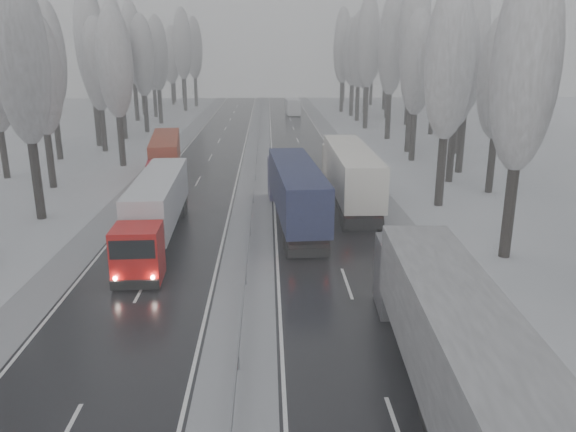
{
  "coord_description": "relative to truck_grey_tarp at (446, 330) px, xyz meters",
  "views": [
    {
      "loc": [
        1.21,
        -14.78,
        11.64
      ],
      "look_at": [
        2.38,
        17.05,
        2.2
      ],
      "focal_mm": 35.0,
      "sensor_mm": 36.0,
      "label": 1
    }
  ],
  "objects": [
    {
      "name": "shoulder_left",
      "position": [
        -17.37,
        27.98,
        -2.56
      ],
      "size": [
        2.4,
        200.0,
        0.04
      ],
      "primitive_type": "cube",
      "color": "gray",
      "rests_on": "ground"
    },
    {
      "name": "tree_39",
      "position": [
        14.38,
        118.7,
        7.87
      ],
      "size": [
        3.6,
        3.6,
        16.19
      ],
      "color": "black",
      "rests_on": "ground"
    },
    {
      "name": "tree_76",
      "position": [
        -21.22,
        106.7,
        9.37
      ],
      "size": [
        3.6,
        3.6,
        18.55
      ],
      "color": "black",
      "rests_on": "ground"
    },
    {
      "name": "tree_67",
      "position": [
        -26.72,
        64.33,
        8.45
      ],
      "size": [
        3.6,
        3.6,
        17.09
      ],
      "color": "black",
      "rests_on": "ground"
    },
    {
      "name": "tree_20",
      "position": [
        10.73,
        33.14,
        7.56
      ],
      "size": [
        3.6,
        3.6,
        15.71
      ],
      "color": "black",
      "rests_on": "ground"
    },
    {
      "name": "tree_34",
      "position": [
        8.56,
        94.29,
        8.79
      ],
      "size": [
        3.6,
        3.6,
        17.63
      ],
      "color": "black",
      "rests_on": "ground"
    },
    {
      "name": "truck_blue_box",
      "position": [
        -4.15,
        20.77,
        -0.06
      ],
      "size": [
        3.74,
        16.97,
        4.32
      ],
      "rotation": [
        0.0,
        0.0,
        0.07
      ],
      "color": "#211E4D",
      "rests_on": "ground"
    },
    {
      "name": "median_guardrail",
      "position": [
        -7.17,
        27.96,
        -1.98
      ],
      "size": [
        0.12,
        200.0,
        0.76
      ],
      "color": "slate",
      "rests_on": "ground"
    },
    {
      "name": "tree_68",
      "position": [
        -23.75,
        67.09,
        8.17
      ],
      "size": [
        3.6,
        3.6,
        16.65
      ],
      "color": "black",
      "rests_on": "ground"
    },
    {
      "name": "tree_31",
      "position": [
        15.31,
        83.68,
        9.39
      ],
      "size": [
        3.6,
        3.6,
        18.58
      ],
      "color": "black",
      "rests_on": "ground"
    },
    {
      "name": "shoulder_right",
      "position": [
        3.03,
        27.98,
        -2.56
      ],
      "size": [
        2.4,
        200.0,
        0.04
      ],
      "primitive_type": "cube",
      "color": "gray",
      "rests_on": "ground"
    },
    {
      "name": "tree_65",
      "position": [
        -27.22,
        54.69,
        9.97
      ],
      "size": [
        3.6,
        3.6,
        19.48
      ],
      "color": "black",
      "rests_on": "ground"
    },
    {
      "name": "tree_19",
      "position": [
        12.85,
        29.01,
        6.84
      ],
      "size": [
        3.6,
        3.6,
        14.57
      ],
      "color": "black",
      "rests_on": "ground"
    },
    {
      "name": "tree_79",
      "position": [
        -27.5,
        117.29,
        8.43
      ],
      "size": [
        3.6,
        3.6,
        17.07
      ],
      "color": "black",
      "rests_on": "ground"
    },
    {
      "name": "tree_71",
      "position": [
        -28.26,
        81.17,
        10.05
      ],
      "size": [
        3.6,
        3.6,
        19.61
      ],
      "color": "black",
      "rests_on": "ground"
    },
    {
      "name": "tree_16",
      "position": [
        7.86,
        13.65,
        8.09
      ],
      "size": [
        3.6,
        3.6,
        16.53
      ],
      "color": "black",
      "rests_on": "ground"
    },
    {
      "name": "tree_32",
      "position": [
        9.46,
        87.19,
        8.6
      ],
      "size": [
        3.6,
        3.6,
        17.33
      ],
      "color": "black",
      "rests_on": "ground"
    },
    {
      "name": "tree_33",
      "position": [
        12.6,
        91.19,
        6.68
      ],
      "size": [
        3.6,
        3.6,
        14.33
      ],
      "color": "black",
      "rests_on": "ground"
    },
    {
      "name": "carriageway_left",
      "position": [
        -12.42,
        27.98,
        -2.56
      ],
      "size": [
        7.5,
        200.0,
        0.03
      ],
      "primitive_type": "cube",
      "color": "black",
      "rests_on": "ground"
    },
    {
      "name": "tree_72",
      "position": [
        -26.1,
        86.51,
        7.18
      ],
      "size": [
        3.6,
        3.6,
        15.11
      ],
      "color": "black",
      "rests_on": "ground"
    },
    {
      "name": "tree_74",
      "position": [
        -22.24,
        97.31,
        10.09
      ],
      "size": [
        3.6,
        3.6,
        19.68
      ],
      "color": "black",
      "rests_on": "ground"
    },
    {
      "name": "tree_18",
      "position": [
        7.34,
        25.01,
        8.12
      ],
      "size": [
        3.6,
        3.6,
        16.58
      ],
      "color": "black",
      "rests_on": "ground"
    },
    {
      "name": "tree_24",
      "position": [
        10.73,
        49.0,
        10.61
      ],
      "size": [
        3.6,
        3.6,
        20.49
      ],
      "color": "black",
      "rests_on": "ground"
    },
    {
      "name": "truck_grey_tarp",
      "position": [
        0.0,
        0.0,
        0.0
      ],
      "size": [
        3.62,
        17.35,
        4.42
      ],
      "rotation": [
        0.0,
        0.0,
        -0.05
      ],
      "color": "#434347",
      "rests_on": "ground"
    },
    {
      "name": "truck_red_white",
      "position": [
        -12.94,
        17.24,
        -0.28
      ],
      "size": [
        3.0,
        15.47,
        3.95
      ],
      "rotation": [
        0.0,
        0.0,
        0.04
      ],
      "color": "red",
      "rests_on": "ground"
    },
    {
      "name": "tree_69",
      "position": [
        -28.59,
        71.09,
        9.88
      ],
      "size": [
        3.6,
        3.6,
        19.35
      ],
      "color": "black",
      "rests_on": "ground"
    },
    {
      "name": "median_slush",
      "position": [
        -7.17,
        27.98,
        -2.56
      ],
      "size": [
        3.0,
        200.0,
        0.04
      ],
      "primitive_type": "cube",
      "color": "gray",
      "rests_on": "ground"
    },
    {
      "name": "tree_21",
      "position": [
        12.95,
        37.14,
        9.42
      ],
      "size": [
        3.6,
        3.6,
        18.62
      ],
      "color": "black",
      "rests_on": "ground"
    },
    {
      "name": "truck_cream_box",
      "position": [
        0.35,
        25.74,
        0.07
      ],
      "size": [
        2.9,
        17.75,
        4.54
      ],
      "rotation": [
        0.0,
        0.0,
        -0.01
      ],
      "color": "#A4A291",
      "rests_on": "ground"
    },
    {
      "name": "tree_23",
      "position": [
        16.14,
        47.58,
        6.19
      ],
      "size": [
        3.6,
        3.6,
        13.55
      ],
      "color": "black",
      "rests_on": "ground"
    },
    {
      "name": "box_truck_distant",
      "position": [
        -1.22,
        89.12,
        -1.06
      ],
      "size": [
        2.72,
        8.05,
        2.98
      ],
      "rotation": [
        0.0,
        0.0,
        0.04
      ],
      "color": "silver",
      "rests_on": "ground"
    },
    {
      "name": "tree_35",
      "position": [
        17.77,
        98.29,
        9.19
      ],
      "size": [
        3.6,
        3.6,
        18.25
      ],
      "color": "black",
      "rests_on": "ground"
    },
    {
      "name": "tree_28",
      "position": [
        9.17,
        69.93,
        10.06
      ],
      "size": [
        3.6,
        3.6,
        19.62
      ],
      "color": "black",
      "rests_on": "ground"
    },
    {
      "name": "tree_62",
      "position": [
        -21.12,
        41.71,
        7.78
      ],
      "size": [
        3.6,
        3.6,
        16.04
      ],
      "color": "black",
      "rests_on": "ground"
    },
    {
      "name": "tree_75",
      "position": [
        -31.37,
        101.31,
        9.41
      ],
      "size": [
        3.6,
        3.6,
        18.6
      ],
      "color": "black",
      "rests_on": "ground"
    },
    {
      "name": "tree_38",
      "position": [
        11.56,
        114.7,
        9.01
      ],
      "size": [
        3.6,
        3.6,
        17.97
      ],
      "color": "black",
      "rests_on": "ground"
    },
    {
      "name": "tree_60",
      "position": [
        -24.92,
        32.18,
        7.01
      ],
      "size": [
        3.6,
        3.6,
        14.84
      ],
      "color": "black",
      "rests_on": "ground"
    },
    {
      "name": "tree_78",
      "position": [
        -24.73,
        113.29,
        10.01
      ],
      "size": [
        3.6,
        3.6,
        19.55
      ],
      "color": "black",
      "rests_on": "ground"
    },
    {
      "name": "tree_73",
      "position": [
        -28.99,
        90.51,
        8.53
      ],
      "size": [
        3.6,
        3.6,
        17.22
      ],
      "color": "black",
      "rests_on": "ground"
    },
    {
      "name": "tree_22",
      "position": [
        9.85,
        43.58,
        7.66
      ],
      "size": [
        3.6,
        3.6,
        15.86
      ],
      "color": "black",
      "rests_on": "ground"
    },
    {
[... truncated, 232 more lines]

